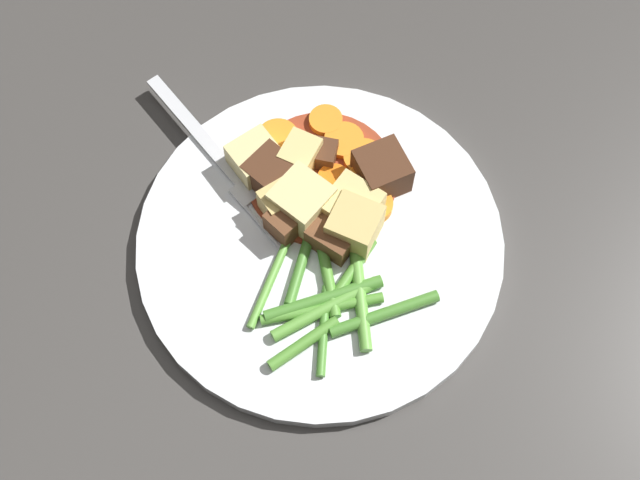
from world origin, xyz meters
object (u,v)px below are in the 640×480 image
object	(u,v)px
carrot_slice_4	(331,181)
potato_chunk_0	(302,202)
carrot_slice_3	(278,139)
meat_chunk_1	(320,154)
dinner_plate	(320,243)
carrot_slice_7	(326,121)
potato_chunk_1	(278,203)
potato_chunk_3	(355,226)
carrot_slice_2	(374,205)
potato_chunk_4	(352,208)
meat_chunk_4	(271,173)
carrot_slice_0	(364,158)
fork	(224,162)
carrot_slice_5	(280,156)
meat_chunk_2	(334,231)
meat_chunk_0	(382,171)
carrot_slice_6	(362,188)
meat_chunk_3	(289,219)
carrot_slice_1	(338,140)
potato_chunk_5	(255,158)
potato_chunk_2	(300,156)

from	to	relation	value
carrot_slice_4	potato_chunk_0	size ratio (longest dim) A/B	0.68
carrot_slice_3	potato_chunk_0	bearing A→B (deg)	-149.39
carrot_slice_3	meat_chunk_1	xyz separation A→B (m)	(-0.01, -0.03, 0.00)
dinner_plate	carrot_slice_7	world-z (taller)	carrot_slice_7
carrot_slice_4	carrot_slice_7	size ratio (longest dim) A/B	0.97
potato_chunk_1	potato_chunk_3	bearing A→B (deg)	-96.42
carrot_slice_2	potato_chunk_4	xyz separation A→B (m)	(-0.01, 0.01, 0.01)
meat_chunk_4	potato_chunk_0	bearing A→B (deg)	-124.47
dinner_plate	carrot_slice_0	size ratio (longest dim) A/B	8.66
fork	carrot_slice_3	bearing A→B (deg)	-52.66
carrot_slice_5	potato_chunk_4	size ratio (longest dim) A/B	0.93
potato_chunk_0	meat_chunk_2	distance (m)	0.03
carrot_slice_7	meat_chunk_1	xyz separation A→B (m)	(-0.03, -0.00, 0.01)
potato_chunk_3	meat_chunk_1	world-z (taller)	potato_chunk_3
carrot_slice_0	carrot_slice_4	world-z (taller)	carrot_slice_4
meat_chunk_2	fork	bearing A→B (deg)	66.48
meat_chunk_0	meat_chunk_1	distance (m)	0.05
carrot_slice_6	meat_chunk_4	xyz separation A→B (m)	(-0.01, 0.07, 0.01)
dinner_plate	potato_chunk_3	world-z (taller)	potato_chunk_3
potato_chunk_3	carrot_slice_7	bearing A→B (deg)	24.96
potato_chunk_1	meat_chunk_3	xyz separation A→B (m)	(-0.01, -0.01, -0.00)
carrot_slice_1	carrot_slice_6	world-z (taller)	carrot_slice_6
carrot_slice_1	potato_chunk_3	xyz separation A→B (m)	(-0.07, -0.03, 0.01)
carrot_slice_2	potato_chunk_5	bearing A→B (deg)	81.28
carrot_slice_3	meat_chunk_4	bearing A→B (deg)	-173.89
dinner_plate	meat_chunk_1	xyz separation A→B (m)	(0.06, 0.01, 0.02)
potato_chunk_0	meat_chunk_4	world-z (taller)	potato_chunk_0
dinner_plate	potato_chunk_0	distance (m)	0.03
carrot_slice_1	potato_chunk_4	size ratio (longest dim) A/B	0.83
carrot_slice_3	carrot_slice_5	distance (m)	0.01
carrot_slice_6	meat_chunk_1	size ratio (longest dim) A/B	1.36
carrot_slice_2	carrot_slice_1	bearing A→B (deg)	38.01
potato_chunk_0	meat_chunk_4	size ratio (longest dim) A/B	1.15
carrot_slice_7	fork	bearing A→B (deg)	127.03
carrot_slice_7	potato_chunk_1	bearing A→B (deg)	167.98
potato_chunk_0	carrot_slice_6	bearing A→B (deg)	-57.26
carrot_slice_5	meat_chunk_4	bearing A→B (deg)	175.48
meat_chunk_1	meat_chunk_4	bearing A→B (deg)	129.18
carrot_slice_7	meat_chunk_2	world-z (taller)	meat_chunk_2
carrot_slice_4	potato_chunk_4	distance (m)	0.03
potato_chunk_3	potato_chunk_0	bearing A→B (deg)	76.12
carrot_slice_1	meat_chunk_3	distance (m)	0.08
meat_chunk_2	meat_chunk_1	bearing A→B (deg)	21.60
carrot_slice_1	potato_chunk_2	world-z (taller)	potato_chunk_2
carrot_slice_4	meat_chunk_3	size ratio (longest dim) A/B	0.81
carrot_slice_6	potato_chunk_4	size ratio (longest dim) A/B	0.90
fork	carrot_slice_2	bearing A→B (deg)	-95.48
potato_chunk_3	carrot_slice_4	bearing A→B (deg)	34.54
potato_chunk_2	potato_chunk_5	xyz separation A→B (m)	(-0.01, 0.03, -0.00)
carrot_slice_6	potato_chunk_3	distance (m)	0.04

